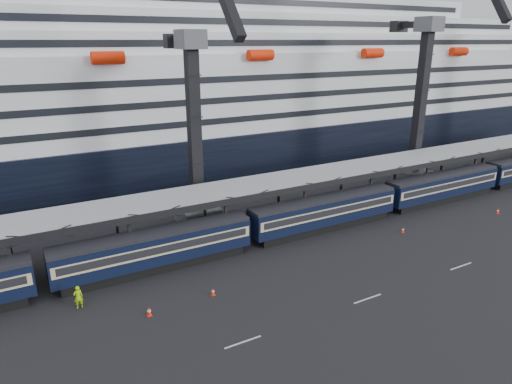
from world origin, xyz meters
The scene contains 11 objects.
ground centered at (0.00, 0.00, 0.00)m, with size 260.00×260.00×0.00m, color black.
train centered at (-4.65, 10.00, 2.20)m, with size 133.05×3.00×4.05m.
canopy centered at (0.00, 14.00, 5.25)m, with size 130.00×6.25×5.53m.
cruise_ship centered at (-1.08, 45.99, 12.34)m, with size 214.09×28.84×34.00m.
crane_dark_near centered at (-20.00, 18.59, 11.93)m, with size 4.50×17.75×35.08m.
crane_dark_mid centered at (15.00, 17.59, 13.36)m, with size 4.50×18.24×39.64m.
worker centered at (-35.63, 6.58, 1.01)m, with size 0.73×0.48×2.01m, color #A3D70B.
traffic_cone_b centered at (-30.95, 2.68, 0.39)m, with size 0.40×0.40×0.80m.
traffic_cone_c centered at (-25.24, 3.00, 0.35)m, with size 0.35×0.35×0.71m.
traffic_cone_d centered at (-0.74, 4.71, 0.34)m, with size 0.34×0.34×0.68m.
traffic_cone_e centered at (14.26, 3.14, 0.37)m, with size 0.38×0.38×0.75m.
Camera 1 is at (-38.89, -28.92, 20.96)m, focal length 32.00 mm.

